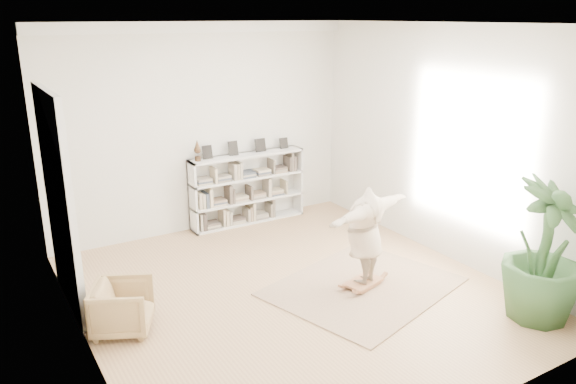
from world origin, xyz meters
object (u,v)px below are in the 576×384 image
object	(u,v)px
rocker_board	(363,282)
person	(365,232)
houseplant	(545,252)
armchair	(122,307)
bookshelf	(247,189)

from	to	relation	value
rocker_board	person	bearing A→B (deg)	126.93
person	houseplant	world-z (taller)	houseplant
person	armchair	bearing A→B (deg)	-26.91
armchair	houseplant	world-z (taller)	houseplant
person	houseplant	bearing A→B (deg)	111.25
armchair	rocker_board	xyz separation A→B (m)	(3.23, -0.61, -0.24)
armchair	person	size ratio (longest dim) A/B	0.40
houseplant	armchair	bearing A→B (deg)	152.40
person	houseplant	size ratio (longest dim) A/B	0.95
bookshelf	armchair	distance (m)	4.02
armchair	rocker_board	distance (m)	3.29
armchair	person	distance (m)	3.32
armchair	person	xyz separation A→B (m)	(3.23, -0.61, 0.52)
bookshelf	person	bearing A→B (deg)	-86.77
bookshelf	armchair	size ratio (longest dim) A/B	3.19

